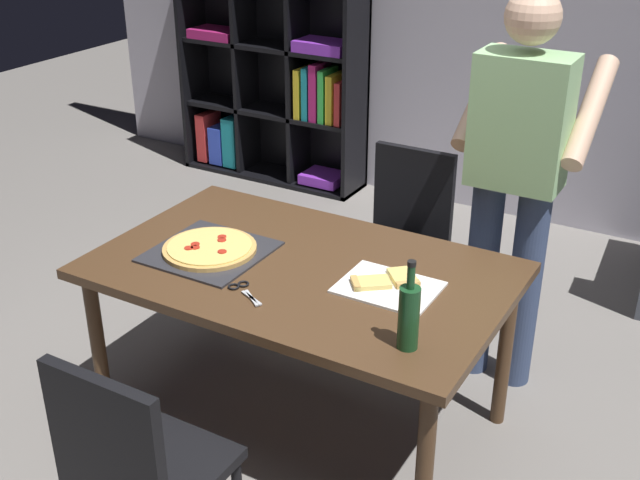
% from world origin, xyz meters
% --- Properties ---
extents(ground_plane, '(12.00, 12.00, 0.00)m').
position_xyz_m(ground_plane, '(0.00, 0.00, 0.00)').
color(ground_plane, gray).
extents(dining_table, '(1.61, 1.00, 0.75)m').
position_xyz_m(dining_table, '(0.00, 0.00, 0.68)').
color(dining_table, '#4C331E').
rests_on(dining_table, ground_plane).
extents(chair_near_camera, '(0.42, 0.42, 0.90)m').
position_xyz_m(chair_near_camera, '(-0.00, -0.98, 0.51)').
color(chair_near_camera, black).
rests_on(chair_near_camera, ground_plane).
extents(chair_far_side, '(0.42, 0.42, 0.90)m').
position_xyz_m(chair_far_side, '(0.00, 0.98, 0.51)').
color(chair_far_side, black).
rests_on(chair_far_side, ground_plane).
extents(bookshelf, '(1.40, 0.35, 1.95)m').
position_xyz_m(bookshelf, '(-1.66, 2.38, 1.03)').
color(bookshelf, black).
rests_on(bookshelf, ground_plane).
extents(person_serving_pizza, '(0.55, 0.54, 1.75)m').
position_xyz_m(person_serving_pizza, '(0.59, 0.76, 1.00)').
color(person_serving_pizza, '#38476B').
rests_on(person_serving_pizza, ground_plane).
extents(pepperoni_pizza_on_tray, '(0.44, 0.44, 0.04)m').
position_xyz_m(pepperoni_pizza_on_tray, '(-0.38, -0.09, 0.77)').
color(pepperoni_pizza_on_tray, '#2D2D33').
rests_on(pepperoni_pizza_on_tray, dining_table).
extents(pizza_slices_on_towel, '(0.36, 0.30, 0.03)m').
position_xyz_m(pizza_slices_on_towel, '(0.37, 0.02, 0.76)').
color(pizza_slices_on_towel, white).
rests_on(pizza_slices_on_towel, dining_table).
extents(wine_bottle, '(0.07, 0.07, 0.32)m').
position_xyz_m(wine_bottle, '(0.59, -0.31, 0.87)').
color(wine_bottle, '#194723').
rests_on(wine_bottle, dining_table).
extents(kitchen_scissors, '(0.19, 0.14, 0.01)m').
position_xyz_m(kitchen_scissors, '(-0.08, -0.27, 0.76)').
color(kitchen_scissors, silver).
rests_on(kitchen_scissors, dining_table).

